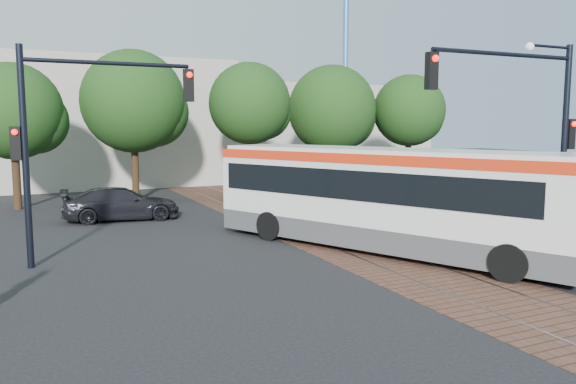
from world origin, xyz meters
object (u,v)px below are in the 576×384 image
(traffic_island, at_px, (555,244))
(signal_pole_main, at_px, (536,115))
(signal_pole_left, at_px, (69,126))
(city_bus, at_px, (383,194))
(parked_car, at_px, (121,204))

(traffic_island, relative_size, signal_pole_main, 0.87)
(signal_pole_main, height_order, signal_pole_left, signal_pole_main)
(traffic_island, distance_m, signal_pole_main, 3.95)
(city_bus, distance_m, signal_pole_main, 4.89)
(city_bus, bearing_deg, traffic_island, -57.38)
(signal_pole_left, bearing_deg, signal_pole_main, -21.45)
(signal_pole_main, height_order, parked_car, signal_pole_main)
(city_bus, relative_size, traffic_island, 2.26)
(traffic_island, xyz_separation_m, signal_pole_left, (-13.19, 4.89, 3.54))
(signal_pole_main, xyz_separation_m, signal_pole_left, (-12.23, 4.80, -0.29))
(city_bus, height_order, signal_pole_left, signal_pole_left)
(signal_pole_main, relative_size, parked_car, 1.29)
(city_bus, relative_size, parked_car, 2.53)
(traffic_island, bearing_deg, signal_pole_left, 159.64)
(city_bus, xyz_separation_m, traffic_island, (4.32, -2.72, -1.44))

